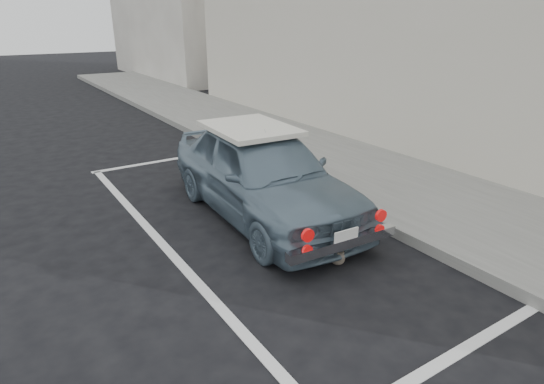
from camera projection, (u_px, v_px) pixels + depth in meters
The scene contains 7 objects.
ground at pixel (371, 345), 4.15m from camera, with size 80.00×80.00×0.00m, color black.
sidewalk at pixel (427, 198), 7.31m from camera, with size 2.80×40.00×0.15m, color slate.
pline_rear at pixel (453, 356), 4.01m from camera, with size 3.00×0.12×0.01m, color silver.
pline_front at pixel (166, 160), 9.49m from camera, with size 3.00×0.12×0.01m, color silver.
pline_side at pixel (161, 242), 6.04m from camera, with size 0.12×7.00×0.01m, color silver.
retro_coupe at pixel (263, 173), 6.64m from camera, with size 1.78×4.00×1.33m.
cat at pixel (337, 256), 5.48m from camera, with size 0.29×0.41×0.24m.
Camera 1 is at (-2.59, -2.33, 2.80)m, focal length 30.00 mm.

